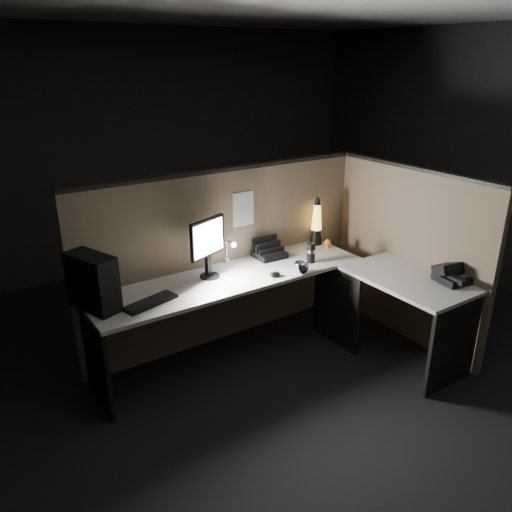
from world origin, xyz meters
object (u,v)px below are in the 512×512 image
keyboard (150,302)px  desk_phone (453,274)px  pc_tower (93,282)px  lava_lamp (316,225)px  monitor (208,242)px

keyboard → desk_phone: size_ratio=1.33×
pc_tower → desk_phone: (2.46, -1.09, -0.14)m
keyboard → desk_phone: desk_phone is taller
keyboard → lava_lamp: lava_lamp is taller
keyboard → desk_phone: 2.31m
monitor → keyboard: 0.67m
pc_tower → monitor: size_ratio=0.83×
monitor → pc_tower: bearing=161.8°
keyboard → monitor: bearing=3.2°
pc_tower → desk_phone: 2.69m
monitor → desk_phone: bearing=-57.4°
lava_lamp → desk_phone: 1.30m
monitor → desk_phone: 1.92m
pc_tower → monitor: bearing=-17.6°
lava_lamp → monitor: bearing=-174.6°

